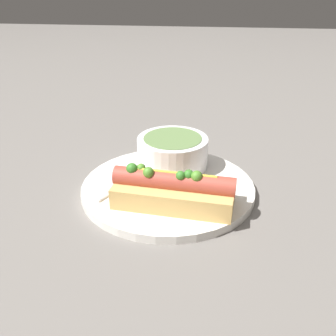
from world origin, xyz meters
The scene contains 5 objects.
ground_plane centered at (0.00, 0.00, 0.00)m, with size 4.00×4.00×0.00m, color slate.
dinner_plate centered at (0.00, 0.00, 0.01)m, with size 0.28×0.28×0.01m.
hot_dog centered at (0.01, -0.06, 0.04)m, with size 0.18×0.09×0.06m.
soup_bowl centered at (0.00, 0.07, 0.04)m, with size 0.12×0.12×0.05m.
spoon centered at (-0.04, 0.04, 0.02)m, with size 0.09×0.16×0.01m.
Camera 1 is at (0.07, -0.55, 0.33)m, focal length 42.00 mm.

